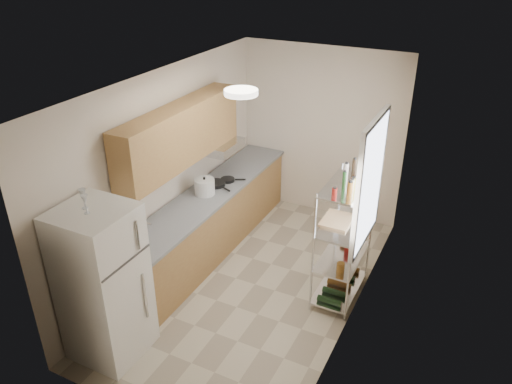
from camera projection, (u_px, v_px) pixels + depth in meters
room at (255, 194)px, 5.74m from camera, size 2.52×4.42×2.62m
counter_run at (210, 221)px, 6.84m from camera, size 0.63×3.51×0.90m
upper_cabinets at (180, 135)px, 6.00m from camera, size 0.33×2.20×0.72m
range_hood at (219, 146)px, 6.81m from camera, size 0.50×0.60×0.12m
window at (370, 183)px, 5.41m from camera, size 0.06×1.00×1.46m
bakers_rack at (346, 216)px, 5.66m from camera, size 0.45×0.90×1.73m
ceiling_dome at (241, 92)px, 4.91m from camera, size 0.34×0.34×0.05m
refrigerator at (103, 284)px, 4.98m from camera, size 0.70×0.70×1.69m
wine_glass_a at (86, 204)px, 4.50m from camera, size 0.07×0.07×0.19m
wine_glass_b at (83, 199)px, 4.58m from camera, size 0.07×0.07×0.20m
rice_cooker at (205, 187)px, 6.55m from camera, size 0.27×0.27×0.21m
frying_pan_large at (216, 184)px, 6.82m from camera, size 0.34×0.34×0.05m
frying_pan_small at (228, 180)px, 6.93m from camera, size 0.26×0.26×0.04m
cutting_board at (337, 220)px, 5.74m from camera, size 0.33×0.42×0.03m
espresso_machine at (362, 201)px, 5.87m from camera, size 0.24×0.30×0.30m
storage_bag at (349, 245)px, 6.00m from camera, size 0.12×0.15×0.15m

